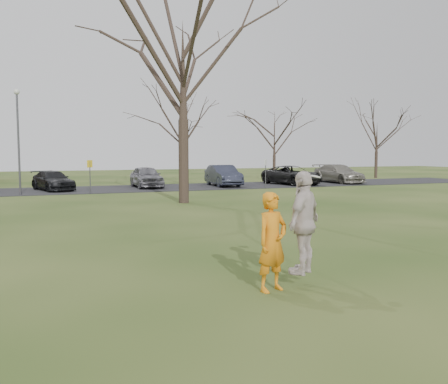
{
  "coord_description": "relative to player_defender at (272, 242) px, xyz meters",
  "views": [
    {
      "loc": [
        -4.47,
        -7.75,
        2.59
      ],
      "look_at": [
        0.0,
        4.0,
        1.5
      ],
      "focal_mm": 37.36,
      "sensor_mm": 36.0,
      "label": 1
    }
  ],
  "objects": [
    {
      "name": "big_tree",
      "position": [
        2.61,
        15.12,
        6.08
      ],
      "size": [
        9.0,
        9.0,
        14.0
      ],
      "primitive_type": null,
      "color": "#352821",
      "rests_on": "ground"
    },
    {
      "name": "car_7",
      "position": [
        18.7,
        24.97,
        -0.13
      ],
      "size": [
        2.36,
        5.29,
        1.51
      ],
      "primitive_type": "imported",
      "rotation": [
        0.0,
        0.0,
        0.05
      ],
      "color": "slate",
      "rests_on": "parking_strip"
    },
    {
      "name": "car_3",
      "position": [
        -3.52,
        25.3,
        -0.25
      ],
      "size": [
        3.11,
        4.75,
        1.28
      ],
      "primitive_type": "imported",
      "rotation": [
        0.0,
        0.0,
        0.33
      ],
      "color": "black",
      "rests_on": "parking_strip"
    },
    {
      "name": "player_defender",
      "position": [
        0.0,
        0.0,
        0.0
      ],
      "size": [
        0.78,
        0.63,
        1.85
      ],
      "primitive_type": "imported",
      "rotation": [
        0.0,
        0.0,
        0.31
      ],
      "color": "orange",
      "rests_on": "ground"
    },
    {
      "name": "car_6",
      "position": [
        14.05,
        24.53,
        -0.15
      ],
      "size": [
        3.49,
        5.67,
        1.47
      ],
      "primitive_type": "imported",
      "rotation": [
        0.0,
        0.0,
        0.21
      ],
      "color": "black",
      "rests_on": "parking_strip"
    },
    {
      "name": "car_4",
      "position": [
        2.82,
        25.64,
        -0.12
      ],
      "size": [
        1.91,
        4.54,
        1.53
      ],
      "primitive_type": "imported",
      "rotation": [
        0.0,
        0.0,
        0.02
      ],
      "color": "gray",
      "rests_on": "parking_strip"
    },
    {
      "name": "sign_yellow",
      "position": [
        -1.39,
        22.12,
        0.53
      ],
      "size": [
        0.35,
        0.35,
        2.08
      ],
      "color": "#47474C",
      "rests_on": "ground"
    },
    {
      "name": "sign_white",
      "position": [
        10.61,
        22.12,
        0.53
      ],
      "size": [
        0.35,
        0.35,
        2.08
      ],
      "color": "#47474C",
      "rests_on": "ground"
    },
    {
      "name": "catching_play",
      "position": [
        0.72,
        0.09,
        0.31
      ],
      "size": [
        1.23,
        1.08,
        1.99
      ],
      "color": "beige",
      "rests_on": "ground"
    },
    {
      "name": "car_5",
      "position": [
        8.48,
        24.97,
        -0.1
      ],
      "size": [
        1.87,
        4.81,
        1.56
      ],
      "primitive_type": "imported",
      "rotation": [
        0.0,
        0.0,
        -0.05
      ],
      "color": "#272B3B",
      "rests_on": "parking_strip"
    },
    {
      "name": "lamp_post",
      "position": [
        -5.39,
        22.62,
        3.04
      ],
      "size": [
        0.34,
        0.34,
        6.27
      ],
      "color": "#47474C",
      "rests_on": "ground"
    },
    {
      "name": "small_tree_row",
      "position": [
        4.99,
        30.18,
        2.97
      ],
      "size": [
        55.0,
        5.9,
        8.5
      ],
      "color": "#352821",
      "rests_on": "ground"
    },
    {
      "name": "parking_strip",
      "position": [
        0.61,
        25.12,
        -0.9
      ],
      "size": [
        62.0,
        6.5,
        0.04
      ],
      "primitive_type": "cube",
      "color": "black",
      "rests_on": "ground"
    },
    {
      "name": "ground",
      "position": [
        0.61,
        0.12,
        -0.92
      ],
      "size": [
        120.0,
        120.0,
        0.0
      ],
      "primitive_type": "plane",
      "color": "#1E380F",
      "rests_on": "ground"
    }
  ]
}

